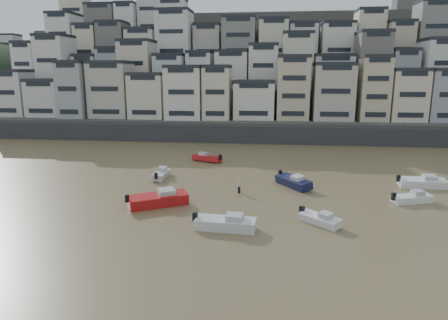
# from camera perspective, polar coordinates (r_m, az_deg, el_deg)

# --- Properties ---
(harbor_wall) EXTENTS (140.00, 3.00, 3.50)m
(harbor_wall) POSITION_cam_1_polar(r_m,az_deg,el_deg) (81.62, 3.04, 3.73)
(harbor_wall) COLOR #38383A
(harbor_wall) RESTS_ON ground
(hillside) EXTENTS (141.04, 66.00, 50.00)m
(hillside) POSITION_cam_1_polar(r_m,az_deg,el_deg) (120.36, 6.69, 11.86)
(hillside) COLOR #4C4C47
(hillside) RESTS_ON ground
(boat_b) EXTENTS (4.36, 4.12, 1.23)m
(boat_b) POSITION_cam_1_polar(r_m,az_deg,el_deg) (39.19, 13.55, -8.08)
(boat_b) COLOR silver
(boat_b) RESTS_ON ground
(boat_h) EXTENTS (5.52, 3.52, 1.43)m
(boat_h) POSITION_cam_1_polar(r_m,az_deg,el_deg) (64.42, -2.47, 0.44)
(boat_h) COLOR #B51618
(boat_h) RESTS_ON ground
(boat_f) EXTENTS (1.68, 4.94, 1.34)m
(boat_f) POSITION_cam_1_polar(r_m,az_deg,el_deg) (54.92, -8.95, -1.88)
(boat_f) COLOR silver
(boat_f) RESTS_ON ground
(boat_c) EXTENTS (7.17, 5.51, 1.90)m
(boat_c) POSITION_cam_1_polar(r_m,az_deg,el_deg) (43.63, -9.41, -5.29)
(boat_c) COLOR #B61617
(boat_c) RESTS_ON ground
(boat_e) EXTENTS (5.03, 6.09, 1.65)m
(boat_e) POSITION_cam_1_polar(r_m,az_deg,el_deg) (50.89, 9.88, -2.89)
(boat_e) COLOR #14183F
(boat_e) RESTS_ON ground
(boat_a) EXTENTS (6.20, 2.42, 1.66)m
(boat_a) POSITION_cam_1_polar(r_m,az_deg,el_deg) (36.80, 0.23, -8.73)
(boat_a) COLOR silver
(boat_a) RESTS_ON ground
(boat_g) EXTENTS (6.12, 2.05, 1.66)m
(boat_g) POSITION_cam_1_polar(r_m,az_deg,el_deg) (55.57, 26.46, -2.72)
(boat_g) COLOR white
(boat_g) RESTS_ON ground
(boat_d) EXTENTS (5.13, 3.05, 1.33)m
(boat_d) POSITION_cam_1_polar(r_m,az_deg,el_deg) (48.81, 25.27, -4.79)
(boat_d) COLOR white
(boat_d) RESTS_ON ground
(person_pink) EXTENTS (0.44, 0.44, 1.74)m
(person_pink) POSITION_cam_1_polar(r_m,az_deg,el_deg) (47.55, 2.17, -3.74)
(person_pink) COLOR #CB9F8F
(person_pink) RESTS_ON ground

